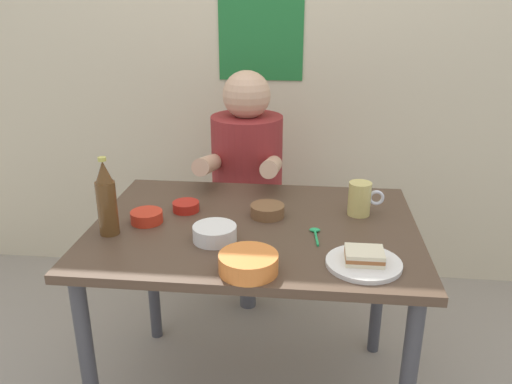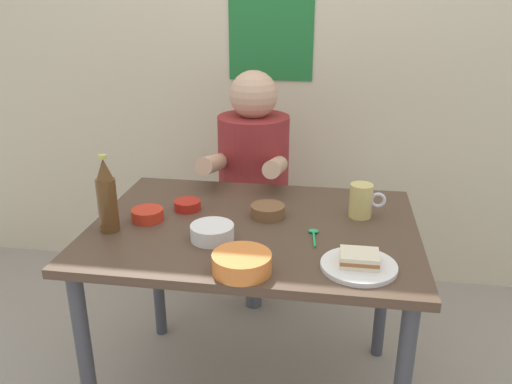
{
  "view_description": "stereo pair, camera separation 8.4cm",
  "coord_description": "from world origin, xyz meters",
  "px_view_note": "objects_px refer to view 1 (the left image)",
  "views": [
    {
      "loc": [
        0.17,
        -1.6,
        1.48
      ],
      "look_at": [
        0.0,
        0.05,
        0.84
      ],
      "focal_mm": 36.49,
      "sensor_mm": 36.0,
      "label": 1
    },
    {
      "loc": [
        0.26,
        -1.59,
        1.48
      ],
      "look_at": [
        0.0,
        0.05,
        0.84
      ],
      "focal_mm": 36.49,
      "sensor_mm": 36.0,
      "label": 2
    }
  ],
  "objects_px": {
    "condiment_bowl_brown": "(267,210)",
    "sandwich": "(364,256)",
    "person_seated": "(247,161)",
    "stool": "(248,243)",
    "plate_orange": "(364,263)",
    "dining_table": "(254,249)",
    "beer_bottle": "(106,200)",
    "beer_mug": "(360,199)"
  },
  "relations": [
    {
      "from": "stool",
      "to": "sandwich",
      "type": "distance_m",
      "value": 1.07
    },
    {
      "from": "beer_mug",
      "to": "beer_bottle",
      "type": "xyz_separation_m",
      "value": [
        -0.83,
        -0.24,
        0.06
      ]
    },
    {
      "from": "plate_orange",
      "to": "sandwich",
      "type": "xyz_separation_m",
      "value": [
        -0.0,
        0.0,
        0.02
      ]
    },
    {
      "from": "person_seated",
      "to": "sandwich",
      "type": "bearing_deg",
      "value": -62.73
    },
    {
      "from": "person_seated",
      "to": "condiment_bowl_brown",
      "type": "bearing_deg",
      "value": -75.55
    },
    {
      "from": "stool",
      "to": "plate_orange",
      "type": "height_order",
      "value": "plate_orange"
    },
    {
      "from": "dining_table",
      "to": "beer_bottle",
      "type": "xyz_separation_m",
      "value": [
        -0.46,
        -0.12,
        0.21
      ]
    },
    {
      "from": "stool",
      "to": "person_seated",
      "type": "relative_size",
      "value": 0.63
    },
    {
      "from": "sandwich",
      "to": "beer_bottle",
      "type": "bearing_deg",
      "value": 170.87
    },
    {
      "from": "sandwich",
      "to": "condiment_bowl_brown",
      "type": "bearing_deg",
      "value": 133.4
    },
    {
      "from": "sandwich",
      "to": "person_seated",
      "type": "bearing_deg",
      "value": 117.27
    },
    {
      "from": "stool",
      "to": "beer_bottle",
      "type": "relative_size",
      "value": 1.72
    },
    {
      "from": "sandwich",
      "to": "beer_bottle",
      "type": "height_order",
      "value": "beer_bottle"
    },
    {
      "from": "sandwich",
      "to": "plate_orange",
      "type": "bearing_deg",
      "value": -26.57
    },
    {
      "from": "sandwich",
      "to": "condiment_bowl_brown",
      "type": "xyz_separation_m",
      "value": [
        -0.31,
        0.33,
        -0.01
      ]
    },
    {
      "from": "dining_table",
      "to": "condiment_bowl_brown",
      "type": "bearing_deg",
      "value": 63.66
    },
    {
      "from": "plate_orange",
      "to": "condiment_bowl_brown",
      "type": "bearing_deg",
      "value": 133.4
    },
    {
      "from": "sandwich",
      "to": "condiment_bowl_brown",
      "type": "distance_m",
      "value": 0.45
    },
    {
      "from": "dining_table",
      "to": "person_seated",
      "type": "xyz_separation_m",
      "value": [
        -0.1,
        0.62,
        0.12
      ]
    },
    {
      "from": "beer_mug",
      "to": "beer_bottle",
      "type": "distance_m",
      "value": 0.86
    },
    {
      "from": "beer_mug",
      "to": "condiment_bowl_brown",
      "type": "distance_m",
      "value": 0.33
    },
    {
      "from": "condiment_bowl_brown",
      "to": "sandwich",
      "type": "bearing_deg",
      "value": -46.6
    },
    {
      "from": "stool",
      "to": "condiment_bowl_brown",
      "type": "distance_m",
      "value": 0.71
    },
    {
      "from": "stool",
      "to": "beer_bottle",
      "type": "bearing_deg",
      "value": -115.83
    },
    {
      "from": "stool",
      "to": "plate_orange",
      "type": "distance_m",
      "value": 1.06
    },
    {
      "from": "beer_mug",
      "to": "condiment_bowl_brown",
      "type": "xyz_separation_m",
      "value": [
        -0.32,
        -0.05,
        -0.04
      ]
    },
    {
      "from": "person_seated",
      "to": "beer_mug",
      "type": "xyz_separation_m",
      "value": [
        0.46,
        -0.49,
        0.03
      ]
    },
    {
      "from": "dining_table",
      "to": "stool",
      "type": "relative_size",
      "value": 2.44
    },
    {
      "from": "person_seated",
      "to": "plate_orange",
      "type": "height_order",
      "value": "person_seated"
    },
    {
      "from": "stool",
      "to": "beer_bottle",
      "type": "height_order",
      "value": "beer_bottle"
    },
    {
      "from": "person_seated",
      "to": "beer_mug",
      "type": "relative_size",
      "value": 5.71
    },
    {
      "from": "person_seated",
      "to": "beer_bottle",
      "type": "distance_m",
      "value": 0.83
    },
    {
      "from": "dining_table",
      "to": "sandwich",
      "type": "xyz_separation_m",
      "value": [
        0.35,
        -0.25,
        0.13
      ]
    },
    {
      "from": "stool",
      "to": "plate_orange",
      "type": "relative_size",
      "value": 2.05
    },
    {
      "from": "dining_table",
      "to": "person_seated",
      "type": "distance_m",
      "value": 0.64
    },
    {
      "from": "sandwich",
      "to": "beer_mug",
      "type": "height_order",
      "value": "beer_mug"
    },
    {
      "from": "person_seated",
      "to": "beer_mug",
      "type": "bearing_deg",
      "value": -46.73
    },
    {
      "from": "person_seated",
      "to": "condiment_bowl_brown",
      "type": "relative_size",
      "value": 6.0
    },
    {
      "from": "stool",
      "to": "sandwich",
      "type": "xyz_separation_m",
      "value": [
        0.45,
        -0.88,
        0.42
      ]
    },
    {
      "from": "plate_orange",
      "to": "sandwich",
      "type": "height_order",
      "value": "sandwich"
    },
    {
      "from": "dining_table",
      "to": "condiment_bowl_brown",
      "type": "relative_size",
      "value": 9.17
    },
    {
      "from": "person_seated",
      "to": "condiment_bowl_brown",
      "type": "xyz_separation_m",
      "value": [
        0.14,
        -0.54,
        -0.0
      ]
    }
  ]
}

